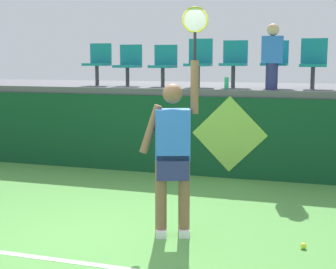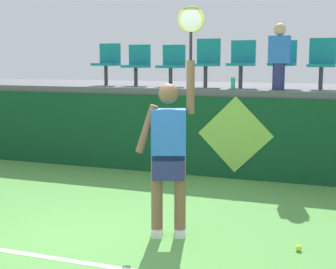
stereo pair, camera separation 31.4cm
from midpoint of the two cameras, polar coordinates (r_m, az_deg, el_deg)
name	(u,v)px [view 2 (the right image)]	position (r m, az deg, el deg)	size (l,w,h in m)	color
ground_plane	(104,237)	(5.86, -5.65, -11.37)	(40.00, 40.00, 0.00)	#519342
court_back_wall	(195,136)	(8.79, 4.03, -0.12)	(13.22, 0.20, 1.36)	#0F4223
spectator_platform	(216,88)	(10.04, 6.31, 5.16)	(13.22, 2.86, 0.12)	#56565B
court_baseline_stripe	(70,261)	(5.26, -9.22, -13.76)	(11.89, 0.08, 0.01)	white
tennis_player	(169,151)	(5.65, 1.71, -1.88)	(0.72, 0.37, 2.54)	white
tennis_ball	(299,248)	(5.63, 16.00, -12.13)	(0.07, 0.07, 0.07)	#D1E533
water_bottle	(233,83)	(8.68, 8.31, 5.68)	(0.07, 0.07, 0.20)	#26B272
stadium_chair_0	(107,61)	(10.05, -5.89, 8.14)	(0.44, 0.42, 0.81)	#38383D
stadium_chair_1	(137,63)	(9.78, -2.53, 8.01)	(0.44, 0.42, 0.78)	#38383D
stadium_chair_2	(172,63)	(9.53, 1.39, 7.98)	(0.44, 0.42, 0.77)	#38383D
stadium_chair_3	(207,60)	(9.34, 5.34, 8.28)	(0.44, 0.42, 0.87)	#38383D
stadium_chair_4	(242,61)	(9.19, 9.23, 8.15)	(0.44, 0.42, 0.84)	#38383D
stadium_chair_5	(283,61)	(9.08, 13.68, 8.02)	(0.44, 0.42, 0.83)	#38383D
stadium_chair_6	(322,61)	(9.03, 17.80, 7.86)	(0.44, 0.42, 0.86)	#38383D
spectator_0	(279,55)	(8.65, 13.36, 8.64)	(0.34, 0.20, 1.08)	navy
wall_signage_mount	(234,179)	(8.64, 8.47, -4.91)	(1.27, 0.01, 1.38)	#0F4223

